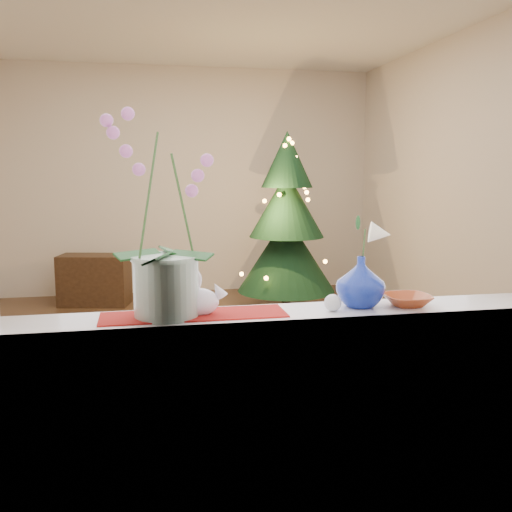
{
  "coord_description": "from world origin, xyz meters",
  "views": [
    {
      "loc": [
        -0.56,
        -4.48,
        1.46
      ],
      "look_at": [
        0.05,
        -1.4,
        1.0
      ],
      "focal_mm": 40.0,
      "sensor_mm": 36.0,
      "label": 1
    }
  ],
  "objects": [
    {
      "name": "window_apron",
      "position": [
        0.0,
        -2.46,
        0.44
      ],
      "size": [
        2.2,
        0.08,
        0.88
      ],
      "primitive_type": "cube",
      "color": "white",
      "rests_on": "ground"
    },
    {
      "name": "paperweight",
      "position": [
        0.16,
        -2.41,
        0.95
      ],
      "size": [
        0.08,
        0.08,
        0.07
      ],
      "primitive_type": "sphere",
      "rotation": [
        0.0,
        0.0,
        0.15
      ],
      "color": "silver",
      "rests_on": "windowsill"
    },
    {
      "name": "swan",
      "position": [
        -0.36,
        -2.37,
        1.01
      ],
      "size": [
        0.24,
        0.18,
        0.18
      ],
      "primitive_type": null,
      "rotation": [
        0.0,
        0.0,
        -0.43
      ],
      "color": "white",
      "rests_on": "windowsill"
    },
    {
      "name": "lily",
      "position": [
        0.29,
        -2.35,
        1.24
      ],
      "size": [
        0.13,
        0.07,
        0.18
      ],
      "primitive_type": null,
      "color": "white",
      "rests_on": "blue_vase"
    },
    {
      "name": "orchid_pot",
      "position": [
        -0.48,
        -2.36,
        1.3
      ],
      "size": [
        0.34,
        0.34,
        0.77
      ],
      "primitive_type": null,
      "rotation": [
        0.0,
        0.0,
        -0.4
      ],
      "color": "white",
      "rests_on": "windowsill"
    },
    {
      "name": "blue_vase",
      "position": [
        0.29,
        -2.35,
        1.04
      ],
      "size": [
        0.23,
        0.23,
        0.24
      ],
      "primitive_type": "imported",
      "rotation": [
        0.0,
        0.0,
        0.02
      ],
      "color": "navy",
      "rests_on": "windowsill"
    },
    {
      "name": "runner",
      "position": [
        -0.38,
        -2.37,
        0.92
      ],
      "size": [
        0.7,
        0.2,
        0.01
      ],
      "primitive_type": "cube",
      "color": "maroon",
      "rests_on": "windowsill"
    },
    {
      "name": "amber_dish",
      "position": [
        0.49,
        -2.38,
        0.94
      ],
      "size": [
        0.16,
        0.16,
        0.04
      ],
      "primitive_type": "imported",
      "rotation": [
        0.0,
        0.0,
        0.0
      ],
      "color": "#A0411D",
      "rests_on": "windowsill"
    },
    {
      "name": "ceiling",
      "position": [
        0.0,
        0.0,
        2.7
      ],
      "size": [
        5.0,
        5.0,
        0.0
      ],
      "primitive_type": "plane",
      "color": "white",
      "rests_on": "wall_back"
    },
    {
      "name": "side_table",
      "position": [
        -1.1,
        1.95,
        0.28
      ],
      "size": [
        0.81,
        0.52,
        0.56
      ],
      "primitive_type": "cube",
      "rotation": [
        0.0,
        0.0,
        -0.22
      ],
      "color": "black",
      "rests_on": "ground"
    },
    {
      "name": "ground",
      "position": [
        0.0,
        0.0,
        0.0
      ],
      "size": [
        5.0,
        5.0,
        0.0
      ],
      "primitive_type": "plane",
      "color": "#3E2A19",
      "rests_on": "ground"
    },
    {
      "name": "xmas_tree",
      "position": [
        0.91,
        1.27,
        0.94
      ],
      "size": [
        1.27,
        1.27,
        1.88
      ],
      "primitive_type": null,
      "rotation": [
        0.0,
        0.0,
        -0.28
      ],
      "color": "black",
      "rests_on": "ground"
    },
    {
      "name": "wall_back",
      "position": [
        0.0,
        2.5,
        1.35
      ],
      "size": [
        4.5,
        0.1,
        2.7
      ],
      "primitive_type": "cube",
      "color": "beige",
      "rests_on": "ground"
    },
    {
      "name": "windowsill",
      "position": [
        0.0,
        -2.37,
        0.9
      ],
      "size": [
        2.2,
        0.26,
        0.04
      ],
      "primitive_type": "cube",
      "color": "white",
      "rests_on": "window_apron"
    },
    {
      "name": "wall_right",
      "position": [
        2.25,
        0.0,
        1.35
      ],
      "size": [
        0.1,
        5.0,
        2.7
      ],
      "primitive_type": "cube",
      "color": "beige",
      "rests_on": "ground"
    },
    {
      "name": "window_frame",
      "position": [
        0.0,
        -2.47,
        1.7
      ],
      "size": [
        2.22,
        0.06,
        1.6
      ],
      "primitive_type": null,
      "color": "white",
      "rests_on": "windowsill"
    },
    {
      "name": "wall_front",
      "position": [
        0.0,
        -2.5,
        1.35
      ],
      "size": [
        4.5,
        0.1,
        2.7
      ],
      "primitive_type": "cube",
      "color": "beige",
      "rests_on": "ground"
    }
  ]
}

